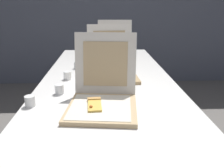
# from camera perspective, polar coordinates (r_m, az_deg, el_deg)

# --- Properties ---
(wall_back) EXTENTS (10.00, 0.10, 2.60)m
(wall_back) POSITION_cam_1_polar(r_m,az_deg,el_deg) (3.66, -2.17, 20.37)
(wall_back) COLOR slate
(wall_back) RESTS_ON ground
(table) EXTENTS (0.91, 2.32, 0.75)m
(table) POSITION_cam_1_polar(r_m,az_deg,el_deg) (1.51, -1.06, -1.55)
(table) COLOR silver
(table) RESTS_ON ground
(pizza_box_front) EXTENTS (0.38, 0.43, 0.36)m
(pizza_box_front) POSITION_cam_1_polar(r_m,az_deg,el_deg) (1.15, -2.41, -3.37)
(pizza_box_front) COLOR tan
(pizza_box_front) RESTS_ON table
(pizza_box_middle) EXTENTS (0.36, 0.43, 0.35)m
(pizza_box_middle) POSITION_cam_1_polar(r_m,az_deg,el_deg) (1.65, -0.05, 3.81)
(pizza_box_middle) COLOR tan
(pizza_box_middle) RESTS_ON table
(pizza_box_back) EXTENTS (0.37, 0.46, 0.35)m
(pizza_box_back) POSITION_cam_1_polar(r_m,az_deg,el_deg) (2.17, 0.55, 7.65)
(pizza_box_back) COLOR tan
(pizza_box_back) RESTS_ON table
(cup_white_far) EXTENTS (0.05, 0.05, 0.06)m
(cup_white_far) POSITION_cam_1_polar(r_m,az_deg,el_deg) (1.87, -8.77, 4.71)
(cup_white_far) COLOR white
(cup_white_far) RESTS_ON table
(cup_white_near_left) EXTENTS (0.05, 0.05, 0.06)m
(cup_white_near_left) POSITION_cam_1_polar(r_m,az_deg,el_deg) (1.24, -19.92, -4.08)
(cup_white_near_left) COLOR white
(cup_white_near_left) RESTS_ON table
(cup_white_mid) EXTENTS (0.05, 0.05, 0.06)m
(cup_white_mid) POSITION_cam_1_polar(r_m,az_deg,el_deg) (1.61, -11.15, 2.12)
(cup_white_mid) COLOR white
(cup_white_mid) RESTS_ON table
(cup_white_near_center) EXTENTS (0.05, 0.05, 0.06)m
(cup_white_near_center) POSITION_cam_1_polar(r_m,az_deg,el_deg) (1.36, -13.08, -1.27)
(cup_white_near_center) COLOR white
(cup_white_near_center) RESTS_ON table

